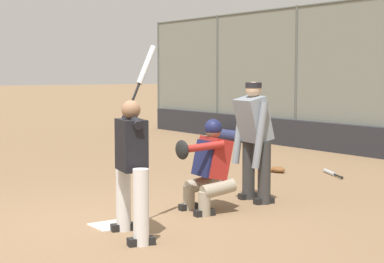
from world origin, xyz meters
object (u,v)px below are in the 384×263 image
(umpire_home, at_px, (254,138))
(equipment_bag_dugout_side, at_px, (230,135))
(catcher_behind_plate, at_px, (208,164))
(spare_bat_by_padding, at_px, (331,173))
(batter_at_plate, at_px, (132,163))
(fielding_glove_on_dirt, at_px, (277,169))

(umpire_home, relative_size, equipment_bag_dugout_side, 1.23)
(catcher_behind_plate, xyz_separation_m, spare_bat_by_padding, (1.16, -3.48, -0.57))
(umpire_home, bearing_deg, equipment_bag_dugout_side, -28.99)
(batter_at_plate, xyz_separation_m, catcher_behind_plate, (0.57, -1.42, -0.19))
(umpire_home, height_order, spare_bat_by_padding, umpire_home)
(catcher_behind_plate, relative_size, equipment_bag_dugout_side, 0.88)
(batter_at_plate, bearing_deg, spare_bat_by_padding, -57.62)
(spare_bat_by_padding, height_order, fielding_glove_on_dirt, fielding_glove_on_dirt)
(umpire_home, relative_size, fielding_glove_on_dirt, 5.41)
(batter_at_plate, relative_size, equipment_bag_dugout_side, 1.55)
(catcher_behind_plate, relative_size, umpire_home, 0.72)
(umpire_home, distance_m, fielding_glove_on_dirt, 2.76)
(catcher_behind_plate, xyz_separation_m, fielding_glove_on_dirt, (1.87, -2.88, -0.55))
(batter_at_plate, height_order, equipment_bag_dugout_side, batter_at_plate)
(catcher_behind_plate, height_order, spare_bat_by_padding, catcher_behind_plate)
(batter_at_plate, height_order, fielding_glove_on_dirt, batter_at_plate)
(catcher_behind_plate, bearing_deg, fielding_glove_on_dirt, -50.62)
(umpire_home, distance_m, equipment_bag_dugout_side, 7.95)
(umpire_home, bearing_deg, batter_at_plate, 114.32)
(catcher_behind_plate, relative_size, spare_bat_by_padding, 1.56)
(spare_bat_by_padding, relative_size, fielding_glove_on_dirt, 2.49)
(catcher_behind_plate, distance_m, umpire_home, 0.94)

